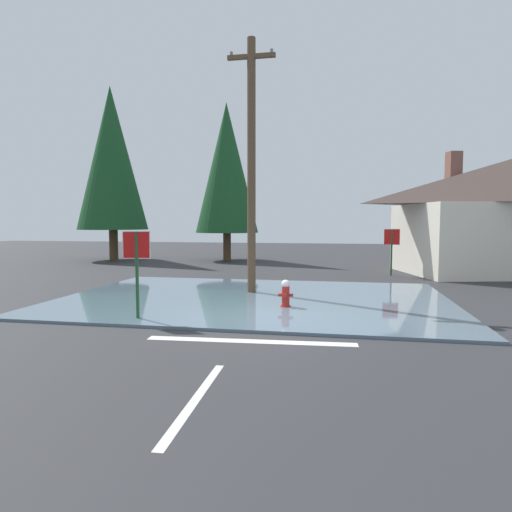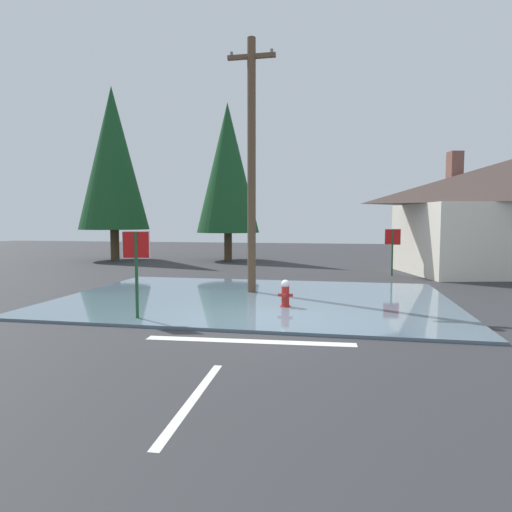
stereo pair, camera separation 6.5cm
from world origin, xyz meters
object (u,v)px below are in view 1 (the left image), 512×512
at_px(utility_pole, 251,163).
at_px(stop_sign_far, 392,242).
at_px(pine_tree_tall_left, 112,159).
at_px(stop_sign_near, 137,258).
at_px(fire_hydrant, 286,295).
at_px(house, 512,214).
at_px(pine_tree_mid_left, 227,168).

xyz_separation_m(utility_pole, stop_sign_far, (5.27, 6.24, -2.89)).
bearing_deg(pine_tree_tall_left, stop_sign_far, -17.52).
relative_size(stop_sign_near, fire_hydrant, 2.68).
xyz_separation_m(stop_sign_far, house, (5.62, 1.91, 1.30)).
distance_m(stop_sign_near, stop_sign_far, 13.01).
relative_size(fire_hydrant, pine_tree_tall_left, 0.08).
height_order(fire_hydrant, house, house).
bearing_deg(pine_tree_mid_left, stop_sign_near, -82.94).
relative_size(utility_pole, pine_tree_mid_left, 0.86).
height_order(stop_sign_near, stop_sign_far, stop_sign_near).
xyz_separation_m(stop_sign_near, house, (12.87, 12.71, 1.23)).
bearing_deg(house, utility_pole, -143.19).
bearing_deg(stop_sign_near, pine_tree_tall_left, 120.20).
bearing_deg(stop_sign_far, pine_tree_tall_left, 162.48).
height_order(pine_tree_tall_left, pine_tree_mid_left, pine_tree_tall_left).
distance_m(utility_pole, house, 13.70).
bearing_deg(pine_tree_mid_left, pine_tree_tall_left, -170.93).
relative_size(stop_sign_near, pine_tree_mid_left, 0.23).
bearing_deg(fire_hydrant, stop_sign_near, -147.59).
distance_m(fire_hydrant, utility_pole, 4.88).
height_order(fire_hydrant, stop_sign_far, stop_sign_far).
xyz_separation_m(stop_sign_near, pine_tree_tall_left, (-9.33, 16.04, 4.86)).
bearing_deg(fire_hydrant, utility_pole, 121.42).
relative_size(utility_pole, stop_sign_far, 3.96).
distance_m(utility_pole, stop_sign_far, 8.67).
bearing_deg(utility_pole, pine_tree_tall_left, 134.57).
distance_m(stop_sign_near, pine_tree_tall_left, 19.18).
xyz_separation_m(pine_tree_tall_left, pine_tree_mid_left, (7.20, 1.15, -0.63)).
bearing_deg(pine_tree_mid_left, stop_sign_far, -34.25).
xyz_separation_m(stop_sign_near, utility_pole, (1.97, 4.56, 2.83)).
distance_m(fire_hydrant, house, 14.35).
xyz_separation_m(house, pine_tree_tall_left, (-22.20, 3.32, 3.62)).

